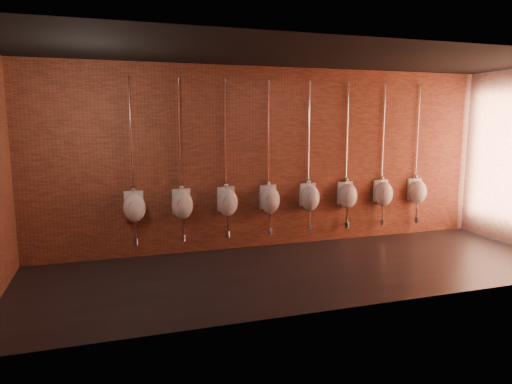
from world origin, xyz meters
TOP-DOWN VIEW (x-y plane):
  - ground at (0.00, 0.00)m, footprint 8.50×8.50m
  - room_shell at (0.00, 0.00)m, footprint 8.54×3.04m
  - urinal_0 at (-2.48, 1.37)m, footprint 0.37×0.32m
  - urinal_1 at (-1.70, 1.37)m, footprint 0.37×0.32m
  - urinal_2 at (-0.92, 1.37)m, footprint 0.37×0.32m
  - urinal_3 at (-0.13, 1.37)m, footprint 0.37×0.32m
  - urinal_4 at (0.65, 1.37)m, footprint 0.37×0.32m
  - urinal_5 at (1.43, 1.37)m, footprint 0.37×0.32m
  - urinal_6 at (2.21, 1.37)m, footprint 0.37×0.32m
  - urinal_7 at (2.99, 1.37)m, footprint 0.37×0.32m

SIDE VIEW (x-z plane):
  - ground at x=0.00m, z-range 0.00..0.00m
  - urinal_0 at x=-2.48m, z-range -0.48..2.24m
  - urinal_1 at x=-1.70m, z-range -0.48..2.24m
  - urinal_2 at x=-0.92m, z-range -0.48..2.24m
  - urinal_3 at x=-0.13m, z-range -0.48..2.24m
  - urinal_4 at x=0.65m, z-range -0.48..2.24m
  - urinal_5 at x=1.43m, z-range -0.48..2.24m
  - urinal_6 at x=2.21m, z-range -0.48..2.24m
  - urinal_7 at x=2.99m, z-range -0.48..2.24m
  - room_shell at x=0.00m, z-range 0.40..3.62m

